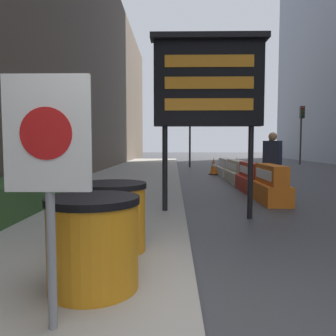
{
  "coord_description": "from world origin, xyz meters",
  "views": [
    {
      "loc": [
        -0.21,
        -2.15,
        1.39
      ],
      "look_at": [
        -0.35,
        5.73,
        0.83
      ],
      "focal_mm": 35.0,
      "sensor_mm": 36.0,
      "label": 1
    }
  ],
  "objects_px": {
    "traffic_light_near_curb": "(190,126)",
    "pedestrian_worker": "(272,158)",
    "jersey_barrier_cream": "(237,173)",
    "traffic_cone_mid": "(214,166)",
    "barrel_drum_middle": "(112,216)",
    "jersey_barrier_red_striped": "(251,178)",
    "traffic_cone_near": "(236,165)",
    "pedestrian_passerby": "(271,151)",
    "jersey_barrier_white": "(226,168)",
    "jersey_barrier_orange_near": "(271,186)",
    "warning_sign": "(48,155)",
    "barrel_drum_foreground": "(93,242)",
    "traffic_light_far_side": "(302,123)",
    "message_board": "(208,84)"
  },
  "relations": [
    {
      "from": "jersey_barrier_cream",
      "to": "traffic_cone_near",
      "type": "relative_size",
      "value": 2.69
    },
    {
      "from": "jersey_barrier_red_striped",
      "to": "barrel_drum_middle",
      "type": "bearing_deg",
      "value": -116.63
    },
    {
      "from": "jersey_barrier_red_striped",
      "to": "traffic_light_near_curb",
      "type": "height_order",
      "value": "traffic_light_near_curb"
    },
    {
      "from": "message_board",
      "to": "traffic_light_near_curb",
      "type": "distance_m",
      "value": 14.34
    },
    {
      "from": "message_board",
      "to": "traffic_light_far_side",
      "type": "relative_size",
      "value": 0.83
    },
    {
      "from": "jersey_barrier_orange_near",
      "to": "jersey_barrier_white",
      "type": "distance_m",
      "value": 6.79
    },
    {
      "from": "traffic_cone_near",
      "to": "traffic_cone_mid",
      "type": "xyz_separation_m",
      "value": [
        -1.25,
        -0.96,
        0.0
      ]
    },
    {
      "from": "jersey_barrier_orange_near",
      "to": "traffic_light_near_curb",
      "type": "distance_m",
      "value": 12.84
    },
    {
      "from": "jersey_barrier_white",
      "to": "traffic_cone_mid",
      "type": "relative_size",
      "value": 2.77
    },
    {
      "from": "jersey_barrier_cream",
      "to": "traffic_light_near_curb",
      "type": "height_order",
      "value": "traffic_light_near_curb"
    },
    {
      "from": "pedestrian_worker",
      "to": "barrel_drum_middle",
      "type": "bearing_deg",
      "value": 92.61
    },
    {
      "from": "barrel_drum_foreground",
      "to": "pedestrian_worker",
      "type": "bearing_deg",
      "value": 61.66
    },
    {
      "from": "message_board",
      "to": "traffic_light_near_curb",
      "type": "relative_size",
      "value": 0.95
    },
    {
      "from": "traffic_cone_mid",
      "to": "jersey_barrier_orange_near",
      "type": "bearing_deg",
      "value": -86.29
    },
    {
      "from": "traffic_light_near_curb",
      "to": "pedestrian_passerby",
      "type": "bearing_deg",
      "value": -40.58
    },
    {
      "from": "barrel_drum_middle",
      "to": "traffic_cone_mid",
      "type": "height_order",
      "value": "barrel_drum_middle"
    },
    {
      "from": "traffic_light_near_curb",
      "to": "traffic_light_far_side",
      "type": "relative_size",
      "value": 0.87
    },
    {
      "from": "jersey_barrier_orange_near",
      "to": "jersey_barrier_white",
      "type": "bearing_deg",
      "value": 90.0
    },
    {
      "from": "traffic_light_far_side",
      "to": "jersey_barrier_white",
      "type": "bearing_deg",
      "value": -127.58
    },
    {
      "from": "jersey_barrier_orange_near",
      "to": "traffic_cone_near",
      "type": "xyz_separation_m",
      "value": [
        0.76,
        8.4,
        -0.02
      ]
    },
    {
      "from": "pedestrian_passerby",
      "to": "warning_sign",
      "type": "bearing_deg",
      "value": 97.1
    },
    {
      "from": "jersey_barrier_orange_near",
      "to": "traffic_light_far_side",
      "type": "relative_size",
      "value": 0.39
    },
    {
      "from": "message_board",
      "to": "traffic_cone_mid",
      "type": "distance_m",
      "value": 9.52
    },
    {
      "from": "jersey_barrier_orange_near",
      "to": "barrel_drum_foreground",
      "type": "bearing_deg",
      "value": -120.58
    },
    {
      "from": "warning_sign",
      "to": "traffic_light_near_curb",
      "type": "bearing_deg",
      "value": 84.35
    },
    {
      "from": "message_board",
      "to": "pedestrian_passerby",
      "type": "relative_size",
      "value": 1.89
    },
    {
      "from": "traffic_light_near_curb",
      "to": "pedestrian_worker",
      "type": "relative_size",
      "value": 2.04
    },
    {
      "from": "barrel_drum_middle",
      "to": "jersey_barrier_red_striped",
      "type": "relative_size",
      "value": 0.46
    },
    {
      "from": "traffic_cone_near",
      "to": "jersey_barrier_cream",
      "type": "bearing_deg",
      "value": -100.4
    },
    {
      "from": "jersey_barrier_orange_near",
      "to": "pedestrian_passerby",
      "type": "height_order",
      "value": "pedestrian_passerby"
    },
    {
      "from": "jersey_barrier_white",
      "to": "traffic_light_far_side",
      "type": "distance_m",
      "value": 11.18
    },
    {
      "from": "pedestrian_passerby",
      "to": "jersey_barrier_white",
      "type": "bearing_deg",
      "value": 69.59
    },
    {
      "from": "traffic_light_near_curb",
      "to": "pedestrian_worker",
      "type": "height_order",
      "value": "traffic_light_near_curb"
    },
    {
      "from": "traffic_cone_mid",
      "to": "jersey_barrier_red_striped",
      "type": "bearing_deg",
      "value": -84.93
    },
    {
      "from": "traffic_cone_mid",
      "to": "jersey_barrier_cream",
      "type": "bearing_deg",
      "value": -81.43
    },
    {
      "from": "jersey_barrier_orange_near",
      "to": "traffic_cone_near",
      "type": "bearing_deg",
      "value": 84.8
    },
    {
      "from": "jersey_barrier_red_striped",
      "to": "pedestrian_worker",
      "type": "bearing_deg",
      "value": -64.7
    },
    {
      "from": "traffic_light_far_side",
      "to": "traffic_cone_near",
      "type": "bearing_deg",
      "value": -129.97
    },
    {
      "from": "warning_sign",
      "to": "traffic_cone_near",
      "type": "distance_m",
      "value": 14.75
    },
    {
      "from": "jersey_barrier_orange_near",
      "to": "traffic_cone_mid",
      "type": "height_order",
      "value": "jersey_barrier_orange_near"
    },
    {
      "from": "jersey_barrier_white",
      "to": "traffic_light_far_side",
      "type": "relative_size",
      "value": 0.53
    },
    {
      "from": "jersey_barrier_red_striped",
      "to": "pedestrian_passerby",
      "type": "height_order",
      "value": "pedestrian_passerby"
    },
    {
      "from": "traffic_light_near_curb",
      "to": "message_board",
      "type": "bearing_deg",
      "value": -91.45
    },
    {
      "from": "traffic_cone_mid",
      "to": "warning_sign",
      "type": "bearing_deg",
      "value": -101.44
    },
    {
      "from": "traffic_light_near_curb",
      "to": "barrel_drum_middle",
      "type": "bearing_deg",
      "value": -95.89
    },
    {
      "from": "jersey_barrier_red_striped",
      "to": "jersey_barrier_white",
      "type": "xyz_separation_m",
      "value": [
        0.0,
        4.79,
        -0.04
      ]
    },
    {
      "from": "barrel_drum_foreground",
      "to": "traffic_cone_near",
      "type": "bearing_deg",
      "value": 74.32
    },
    {
      "from": "traffic_cone_mid",
      "to": "pedestrian_worker",
      "type": "relative_size",
      "value": 0.45
    },
    {
      "from": "traffic_cone_mid",
      "to": "pedestrian_worker",
      "type": "bearing_deg",
      "value": -82.14
    },
    {
      "from": "pedestrian_passerby",
      "to": "traffic_cone_near",
      "type": "bearing_deg",
      "value": 49.2
    }
  ]
}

